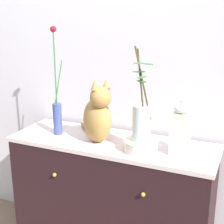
{
  "coord_description": "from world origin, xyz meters",
  "views": [
    {
      "loc": [
        0.74,
        -1.67,
        1.54
      ],
      "look_at": [
        0.0,
        0.0,
        0.99
      ],
      "focal_mm": 52.91,
      "sensor_mm": 36.0,
      "label": 1
    }
  ],
  "objects_px": {
    "vase_slim_green": "(57,111)",
    "sideboard": "(112,201)",
    "bowl_porcelain": "(141,146)",
    "jar_lidded_porcelain": "(181,130)",
    "vase_glass_clear": "(141,120)",
    "cat_sitting": "(98,116)"
  },
  "relations": [
    {
      "from": "vase_slim_green",
      "to": "sideboard",
      "type": "bearing_deg",
      "value": 3.64
    },
    {
      "from": "bowl_porcelain",
      "to": "jar_lidded_porcelain",
      "type": "relative_size",
      "value": 0.61
    },
    {
      "from": "sideboard",
      "to": "vase_glass_clear",
      "type": "bearing_deg",
      "value": -20.37
    },
    {
      "from": "bowl_porcelain",
      "to": "vase_glass_clear",
      "type": "distance_m",
      "value": 0.15
    },
    {
      "from": "sideboard",
      "to": "vase_slim_green",
      "type": "distance_m",
      "value": 0.66
    },
    {
      "from": "cat_sitting",
      "to": "bowl_porcelain",
      "type": "distance_m",
      "value": 0.31
    },
    {
      "from": "vase_slim_green",
      "to": "vase_glass_clear",
      "type": "bearing_deg",
      "value": -5.41
    },
    {
      "from": "bowl_porcelain",
      "to": "vase_glass_clear",
      "type": "relative_size",
      "value": 0.37
    },
    {
      "from": "bowl_porcelain",
      "to": "jar_lidded_porcelain",
      "type": "distance_m",
      "value": 0.23
    },
    {
      "from": "bowl_porcelain",
      "to": "vase_glass_clear",
      "type": "xyz_separation_m",
      "value": [
        0.0,
        -0.0,
        0.15
      ]
    },
    {
      "from": "vase_slim_green",
      "to": "cat_sitting",
      "type": "bearing_deg",
      "value": -3.62
    },
    {
      "from": "bowl_porcelain",
      "to": "sideboard",
      "type": "bearing_deg",
      "value": 160.26
    },
    {
      "from": "sideboard",
      "to": "bowl_porcelain",
      "type": "distance_m",
      "value": 0.49
    },
    {
      "from": "jar_lidded_porcelain",
      "to": "vase_glass_clear",
      "type": "bearing_deg",
      "value": -165.41
    },
    {
      "from": "vase_glass_clear",
      "to": "jar_lidded_porcelain",
      "type": "bearing_deg",
      "value": 14.59
    },
    {
      "from": "bowl_porcelain",
      "to": "jar_lidded_porcelain",
      "type": "height_order",
      "value": "jar_lidded_porcelain"
    },
    {
      "from": "sideboard",
      "to": "jar_lidded_porcelain",
      "type": "bearing_deg",
      "value": -3.37
    },
    {
      "from": "sideboard",
      "to": "bowl_porcelain",
      "type": "relative_size",
      "value": 6.6
    },
    {
      "from": "bowl_porcelain",
      "to": "vase_slim_green",
      "type": "bearing_deg",
      "value": 174.87
    },
    {
      "from": "vase_slim_green",
      "to": "vase_glass_clear",
      "type": "distance_m",
      "value": 0.57
    },
    {
      "from": "cat_sitting",
      "to": "vase_slim_green",
      "type": "height_order",
      "value": "vase_slim_green"
    },
    {
      "from": "sideboard",
      "to": "bowl_porcelain",
      "type": "xyz_separation_m",
      "value": [
        0.21,
        -0.07,
        0.44
      ]
    }
  ]
}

